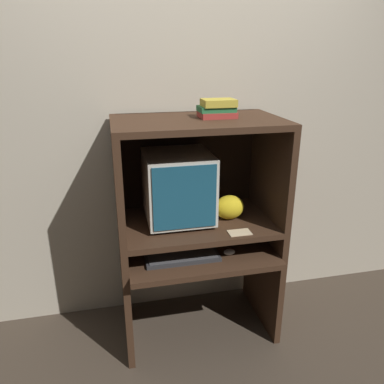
% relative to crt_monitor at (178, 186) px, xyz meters
% --- Properties ---
extents(ground_plane, '(12.00, 12.00, 0.00)m').
position_rel_crt_monitor_xyz_m(ground_plane, '(0.11, -0.34, -1.03)').
color(ground_plane, '#3D3328').
extents(wall_back, '(6.00, 0.06, 2.60)m').
position_rel_crt_monitor_xyz_m(wall_back, '(0.11, 0.32, 0.27)').
color(wall_back, '#B2A893').
rests_on(wall_back, ground_plane).
extents(desk_base, '(0.99, 0.66, 0.64)m').
position_rel_crt_monitor_xyz_m(desk_base, '(0.11, -0.09, -0.63)').
color(desk_base, '#382316').
rests_on(desk_base, ground_plane).
extents(desk_monitor_shelf, '(0.99, 0.60, 0.17)m').
position_rel_crt_monitor_xyz_m(desk_monitor_shelf, '(0.11, -0.04, -0.26)').
color(desk_monitor_shelf, '#382316').
rests_on(desk_monitor_shelf, desk_base).
extents(hutch_upper, '(0.99, 0.60, 0.64)m').
position_rel_crt_monitor_xyz_m(hutch_upper, '(0.11, -0.00, 0.20)').
color(hutch_upper, '#382316').
rests_on(hutch_upper, desk_monitor_shelf).
extents(crt_monitor, '(0.40, 0.43, 0.43)m').
position_rel_crt_monitor_xyz_m(crt_monitor, '(0.00, 0.00, 0.00)').
color(crt_monitor, beige).
rests_on(crt_monitor, desk_monitor_shelf).
extents(keyboard, '(0.45, 0.16, 0.03)m').
position_rel_crt_monitor_xyz_m(keyboard, '(-0.02, -0.20, -0.38)').
color(keyboard, '#2D2D30').
rests_on(keyboard, desk_base).
extents(mouse, '(0.07, 0.05, 0.03)m').
position_rel_crt_monitor_xyz_m(mouse, '(0.28, -0.21, -0.38)').
color(mouse, '#B7B7B7').
rests_on(mouse, desk_base).
extents(snack_bag, '(0.19, 0.14, 0.15)m').
position_rel_crt_monitor_xyz_m(snack_bag, '(0.32, -0.05, -0.15)').
color(snack_bag, gold).
rests_on(snack_bag, desk_monitor_shelf).
extents(book_stack, '(0.21, 0.16, 0.11)m').
position_rel_crt_monitor_xyz_m(book_stack, '(0.24, -0.01, 0.47)').
color(book_stack, maroon).
rests_on(book_stack, hutch_upper).
extents(paper_card, '(0.13, 0.09, 0.00)m').
position_rel_crt_monitor_xyz_m(paper_card, '(0.32, -0.26, -0.22)').
color(paper_card, '#CCB28C').
rests_on(paper_card, desk_monitor_shelf).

